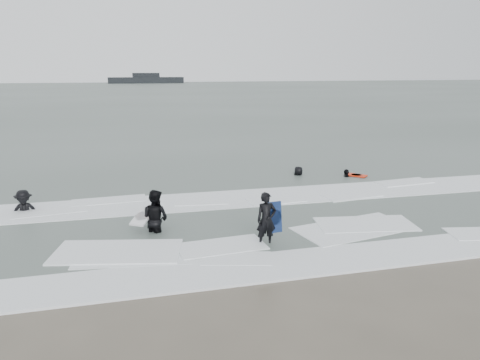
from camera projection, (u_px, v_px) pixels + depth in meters
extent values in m
plane|color=brown|center=(281.00, 257.00, 13.39)|extent=(320.00, 320.00, 0.00)
plane|color=#47544C|center=(147.00, 95.00, 88.91)|extent=(320.00, 320.00, 0.00)
imported|color=black|center=(266.00, 245.00, 14.27)|extent=(0.63, 0.42, 1.69)
imported|color=black|center=(156.00, 232.00, 15.46)|extent=(1.22, 1.20, 1.98)
imported|color=black|center=(25.00, 213.00, 17.40)|extent=(1.16, 0.71, 1.74)
imported|color=black|center=(346.00, 178.00, 23.02)|extent=(0.88, 0.96, 1.58)
imported|color=black|center=(298.00, 176.00, 23.33)|extent=(0.92, 0.95, 1.64)
cube|color=white|center=(288.00, 264.00, 12.81)|extent=(30.03, 2.32, 0.07)
cube|color=white|center=(234.00, 200.00, 19.04)|extent=(30.00, 2.60, 0.09)
cube|color=black|center=(146.00, 80.00, 155.47)|extent=(24.58, 4.39, 1.93)
cube|color=black|center=(146.00, 75.00, 155.08)|extent=(8.78, 2.63, 1.40)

